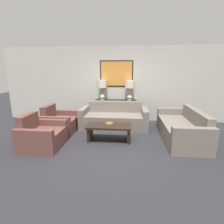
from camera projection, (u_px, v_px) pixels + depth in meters
ground_plane at (109, 144)px, 4.42m from camera, size 20.00×20.00×0.00m
back_wall at (117, 84)px, 6.35m from camera, size 8.39×0.12×2.65m
console_table at (116, 111)px, 6.31m from camera, size 1.46×0.38×0.79m
table_lamp_left at (102, 86)px, 6.16m from camera, size 0.33×0.33×0.70m
table_lamp_right at (130, 86)px, 6.06m from camera, size 0.33×0.33×0.70m
couch_by_back_wall at (114, 119)px, 5.67m from camera, size 2.13×0.93×0.80m
couch_by_side at (182, 129)px, 4.69m from camera, size 0.93×2.13×0.80m
coffee_table at (109, 129)px, 4.56m from camera, size 1.15×0.55×0.43m
decorative_bowl at (109, 124)px, 4.57m from camera, size 0.20×0.20×0.05m
armchair_near_back_wall at (59, 123)px, 5.25m from camera, size 0.89×0.97×0.81m
armchair_near_camera at (42, 136)px, 4.20m from camera, size 0.89×0.97×0.81m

